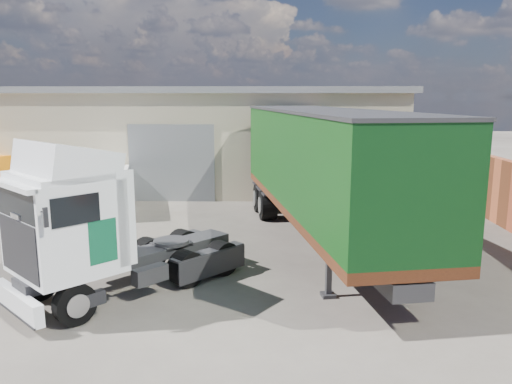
{
  "coord_description": "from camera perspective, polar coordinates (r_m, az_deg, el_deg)",
  "views": [
    {
      "loc": [
        2.69,
        -12.89,
        4.83
      ],
      "look_at": [
        2.16,
        3.0,
        1.79
      ],
      "focal_mm": 35.0,
      "sensor_mm": 36.0,
      "label": 1
    }
  ],
  "objects": [
    {
      "name": "tractor_unit",
      "position": [
        12.49,
        -17.88,
        -4.5
      ],
      "size": [
        5.48,
        5.71,
        3.91
      ],
      "rotation": [
        0.0,
        0.0,
        -0.74
      ],
      "color": "black",
      "rests_on": "ground"
    },
    {
      "name": "panel_van",
      "position": [
        21.93,
        -16.72,
        0.01
      ],
      "size": [
        2.67,
        4.53,
        1.73
      ],
      "rotation": [
        0.0,
        0.0,
        0.24
      ],
      "color": "black",
      "rests_on": "ground"
    },
    {
      "name": "box_trailer",
      "position": [
        16.28,
        7.47,
        3.24
      ],
      "size": [
        5.24,
        13.68,
        4.45
      ],
      "rotation": [
        0.0,
        0.0,
        0.18
      ],
      "color": "#2D2D30",
      "rests_on": "ground"
    },
    {
      "name": "ground",
      "position": [
        14.03,
        -9.4,
        -9.48
      ],
      "size": [
        120.0,
        120.0,
        0.0
      ],
      "primitive_type": "plane",
      "color": "#2B2823",
      "rests_on": "ground"
    },
    {
      "name": "warehouse",
      "position": [
        30.24,
        -14.87,
        6.33
      ],
      "size": [
        30.6,
        12.6,
        5.42
      ],
      "color": "#C2B995",
      "rests_on": "ground"
    },
    {
      "name": "brick_boundary_wall",
      "position": [
        21.15,
        26.5,
        -0.09
      ],
      "size": [
        0.35,
        26.0,
        2.5
      ],
      "primitive_type": "cube",
      "color": "brown",
      "rests_on": "ground"
    }
  ]
}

